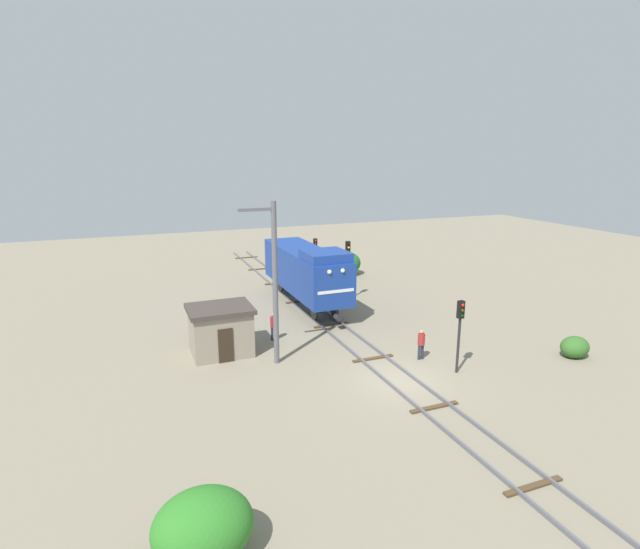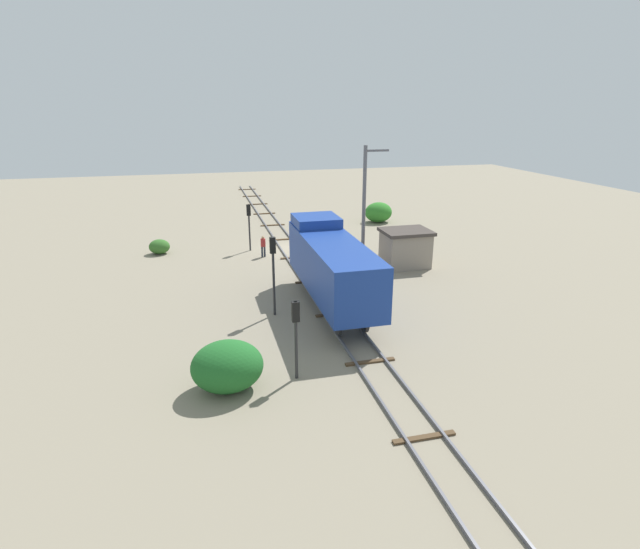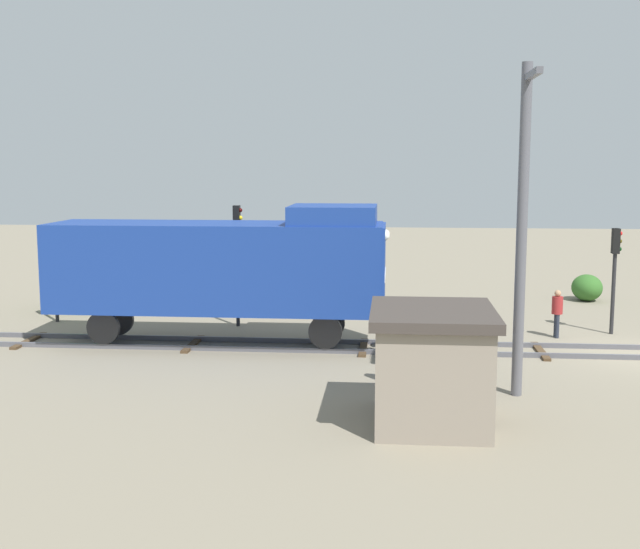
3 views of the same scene
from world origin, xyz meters
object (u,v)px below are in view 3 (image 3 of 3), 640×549
at_px(worker_by_signal, 395,349).
at_px(traffic_signal_mid, 237,243).
at_px(traffic_signal_far, 55,257).
at_px(worker_near_track, 557,310).
at_px(relay_hut, 432,365).
at_px(traffic_signal_near, 615,261).
at_px(locomotive, 224,265).
at_px(catenary_mast, 522,224).

bearing_deg(worker_by_signal, traffic_signal_mid, -136.64).
bearing_deg(traffic_signal_far, worker_near_track, -93.65).
bearing_deg(relay_hut, worker_by_signal, 14.69).
bearing_deg(relay_hut, traffic_signal_near, -33.13).
distance_m(locomotive, worker_by_signal, 7.29).
distance_m(traffic_signal_near, catenary_mast, 9.65).
xyz_separation_m(traffic_signal_far, relay_hut, (-11.10, -13.93, -1.14)).
distance_m(traffic_signal_mid, catenary_mast, 12.51).
bearing_deg(traffic_signal_mid, relay_hut, -148.25).
xyz_separation_m(traffic_signal_near, worker_near_track, (-0.80, 2.12, -1.68)).
height_order(traffic_signal_near, traffic_signal_far, traffic_signal_near).
height_order(traffic_signal_near, traffic_signal_mid, traffic_signal_mid).
relative_size(traffic_signal_mid, traffic_signal_far, 1.26).
bearing_deg(catenary_mast, worker_by_signal, 75.14).
relative_size(catenary_mast, relay_hut, 2.47).
bearing_deg(traffic_signal_mid, worker_by_signal, -142.27).
bearing_deg(traffic_signal_mid, catenary_mast, -132.86).
xyz_separation_m(traffic_signal_far, worker_near_track, (-1.20, -18.80, -1.54)).
relative_size(worker_near_track, catenary_mast, 0.20).
bearing_deg(relay_hut, locomotive, 41.15).
bearing_deg(relay_hut, traffic_signal_far, 51.46).
relative_size(locomotive, traffic_signal_mid, 2.54).
distance_m(worker_near_track, worker_by_signal, 8.74).
height_order(worker_near_track, worker_by_signal, same).
relative_size(traffic_signal_far, catenary_mast, 0.42).
relative_size(locomotive, worker_near_track, 6.82).
bearing_deg(worker_near_track, catenary_mast, -144.22).
distance_m(worker_by_signal, catenary_mast, 4.90).
bearing_deg(worker_near_track, traffic_signal_near, -15.02).
height_order(traffic_signal_mid, relay_hut, traffic_signal_mid).
bearing_deg(traffic_signal_far, catenary_mast, -117.97).
bearing_deg(traffic_signal_far, locomotive, -116.01).
height_order(traffic_signal_near, worker_near_track, traffic_signal_near).
bearing_deg(locomotive, traffic_signal_far, 63.99).
xyz_separation_m(traffic_signal_far, catenary_mast, (-8.66, -16.30, 2.04)).
distance_m(locomotive, traffic_signal_near, 13.91).
relative_size(worker_by_signal, catenary_mast, 0.20).
relative_size(traffic_signal_far, worker_by_signal, 2.13).
distance_m(worker_by_signal, relay_hut, 3.43).
xyz_separation_m(traffic_signal_mid, relay_hut, (-10.90, -6.75, -1.76)).
relative_size(traffic_signal_mid, relay_hut, 1.31).
xyz_separation_m(locomotive, traffic_signal_far, (3.60, 7.38, -0.24)).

